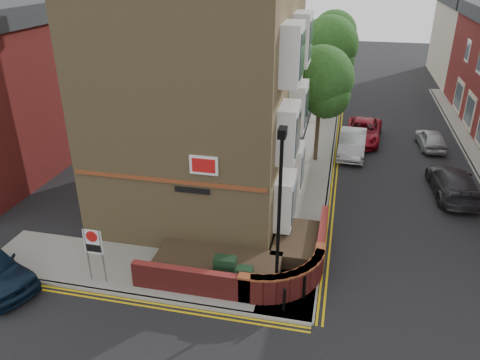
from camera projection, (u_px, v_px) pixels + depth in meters
name	position (u px, v px, depth m)	size (l,w,h in m)	color
ground	(225.00, 312.00, 16.17)	(120.00, 120.00, 0.00)	black
pavement_corner	(147.00, 271.00, 18.16)	(13.00, 3.00, 0.12)	gray
pavement_main	(317.00, 148.00, 29.82)	(2.00, 32.00, 0.12)	gray
kerb_side	(131.00, 296.00, 16.84)	(13.00, 0.15, 0.12)	gray
kerb_main_near	(333.00, 149.00, 29.62)	(0.15, 32.00, 0.12)	gray
kerb_main_far	(480.00, 182.00, 25.39)	(0.15, 40.00, 0.12)	gray
yellow_lines_side	(128.00, 301.00, 16.65)	(13.00, 0.28, 0.01)	gold
yellow_lines_main	(337.00, 150.00, 29.59)	(0.28, 32.00, 0.01)	gold
corner_building	(206.00, 76.00, 21.09)	(8.95, 10.40, 13.60)	olive
garden_wall	(240.00, 269.00, 18.37)	(6.80, 6.00, 1.20)	maroon
lamppost	(279.00, 216.00, 15.46)	(0.25, 0.50, 6.30)	black
utility_cabinet_large	(225.00, 271.00, 17.06)	(0.80, 0.45, 1.20)	black
utility_cabinet_small	(245.00, 280.00, 16.66)	(0.55, 0.40, 1.10)	black
bollard_near	(284.00, 300.00, 15.88)	(0.11, 0.11, 0.90)	black
bollard_far	(304.00, 287.00, 16.46)	(0.11, 0.11, 0.90)	black
zone_sign	(94.00, 246.00, 16.90)	(0.72, 0.07, 2.20)	slate
far_terrace_cream	(468.00, 38.00, 44.96)	(5.40, 12.40, 8.00)	beige
tree_near	(321.00, 83.00, 26.10)	(3.64, 3.65, 6.70)	#382B1E
tree_mid	(329.00, 49.00, 32.92)	(4.03, 4.03, 7.42)	#382B1E
tree_far	(334.00, 36.00, 40.08)	(3.81, 3.81, 7.00)	#382B1E
traffic_light_assembly	(334.00, 74.00, 36.48)	(0.20, 0.16, 4.20)	black
silver_car_near	(352.00, 143.00, 28.75)	(1.55, 4.44, 1.46)	#A7AAAF
red_car_main	(363.00, 131.00, 30.88)	(2.28, 4.94, 1.37)	maroon
grey_car_far	(453.00, 182.00, 23.81)	(1.98, 4.88, 1.42)	#2A282D
silver_car_far	(431.00, 139.00, 29.76)	(1.44, 3.59, 1.22)	#9FA3A6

